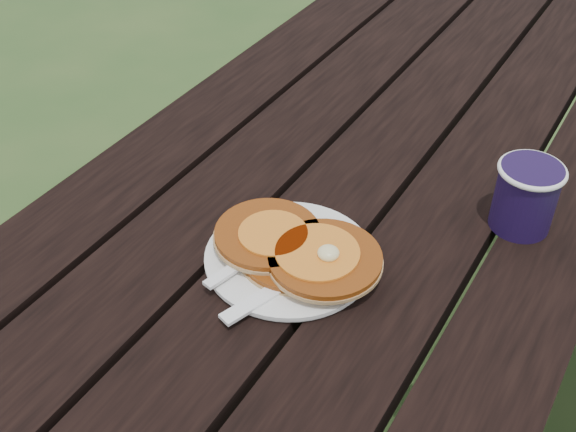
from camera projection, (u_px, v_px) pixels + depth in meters
The scene contains 7 objects.
ground at pixel (346, 432), 1.62m from camera, with size 60.00×60.00×0.00m, color #2B491F.
picnic_table at pixel (356, 321), 1.38m from camera, with size 1.36×1.80×0.75m.
plate at pixel (290, 258), 0.95m from camera, with size 0.22×0.22×0.01m, color white.
pancake_stack at pixel (297, 249), 0.94m from camera, with size 0.23×0.15×0.04m.
knife at pixel (281, 286), 0.90m from camera, with size 0.02×0.18×0.01m, color white.
fork at pixel (239, 264), 0.92m from camera, with size 0.03×0.16×0.01m, color white, non-canonical shape.
coffee_cup at pixel (526, 193), 0.98m from camera, with size 0.09×0.09×0.10m.
Camera 1 is at (0.37, -0.87, 1.41)m, focal length 45.00 mm.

